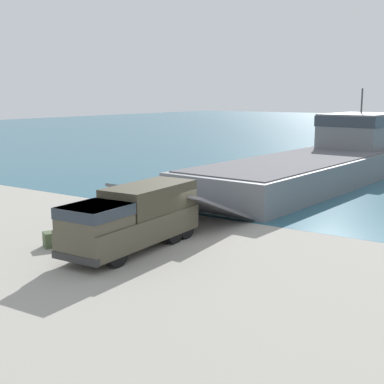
{
  "coord_description": "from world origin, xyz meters",
  "views": [
    {
      "loc": [
        15.35,
        -22.55,
        7.37
      ],
      "look_at": [
        -1.23,
        1.56,
        2.01
      ],
      "focal_mm": 50.0,
      "sensor_mm": 36.0,
      "label": 1
    }
  ],
  "objects_px": {
    "moored_boat_c": "(337,150)",
    "mooring_bollard": "(155,206)",
    "cargo_crate": "(53,239)",
    "military_truck": "(132,217)",
    "landing_craft": "(326,157)",
    "soldier_on_ramp": "(116,217)"
  },
  "relations": [
    {
      "from": "moored_boat_c",
      "to": "mooring_bollard",
      "type": "height_order",
      "value": "moored_boat_c"
    },
    {
      "from": "moored_boat_c",
      "to": "cargo_crate",
      "type": "height_order",
      "value": "moored_boat_c"
    },
    {
      "from": "cargo_crate",
      "to": "mooring_bollard",
      "type": "bearing_deg",
      "value": 93.82
    },
    {
      "from": "military_truck",
      "to": "cargo_crate",
      "type": "distance_m",
      "value": 4.2
    },
    {
      "from": "landing_craft",
      "to": "moored_boat_c",
      "type": "xyz_separation_m",
      "value": [
        -6.32,
        20.64,
        -1.52
      ]
    },
    {
      "from": "landing_craft",
      "to": "military_truck",
      "type": "distance_m",
      "value": 25.96
    },
    {
      "from": "landing_craft",
      "to": "soldier_on_ramp",
      "type": "relative_size",
      "value": 19.75
    },
    {
      "from": "military_truck",
      "to": "cargo_crate",
      "type": "height_order",
      "value": "military_truck"
    },
    {
      "from": "military_truck",
      "to": "soldier_on_ramp",
      "type": "relative_size",
      "value": 4.52
    },
    {
      "from": "soldier_on_ramp",
      "to": "mooring_bollard",
      "type": "distance_m",
      "value": 5.98
    },
    {
      "from": "moored_boat_c",
      "to": "mooring_bollard",
      "type": "xyz_separation_m",
      "value": [
        2.32,
        -39.62,
        0.03
      ]
    },
    {
      "from": "moored_boat_c",
      "to": "cargo_crate",
      "type": "bearing_deg",
      "value": 20.68
    },
    {
      "from": "soldier_on_ramp",
      "to": "moored_boat_c",
      "type": "distance_m",
      "value": 45.46
    },
    {
      "from": "mooring_bollard",
      "to": "cargo_crate",
      "type": "xyz_separation_m",
      "value": [
        0.59,
        -8.81,
        -0.09
      ]
    },
    {
      "from": "mooring_bollard",
      "to": "soldier_on_ramp",
      "type": "bearing_deg",
      "value": -71.48
    },
    {
      "from": "landing_craft",
      "to": "cargo_crate",
      "type": "relative_size",
      "value": 40.26
    },
    {
      "from": "military_truck",
      "to": "soldier_on_ramp",
      "type": "bearing_deg",
      "value": -123.07
    },
    {
      "from": "moored_boat_c",
      "to": "military_truck",
      "type": "bearing_deg",
      "value": 25.16
    },
    {
      "from": "soldier_on_ramp",
      "to": "mooring_bollard",
      "type": "bearing_deg",
      "value": 60.68
    },
    {
      "from": "soldier_on_ramp",
      "to": "mooring_bollard",
      "type": "height_order",
      "value": "soldier_on_ramp"
    },
    {
      "from": "military_truck",
      "to": "soldier_on_ramp",
      "type": "height_order",
      "value": "military_truck"
    },
    {
      "from": "cargo_crate",
      "to": "soldier_on_ramp",
      "type": "bearing_deg",
      "value": 67.71
    }
  ]
}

